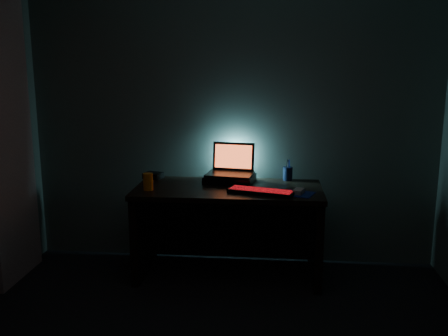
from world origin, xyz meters
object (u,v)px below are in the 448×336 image
Objects in this scene: router at (153,175)px; pen_cup at (288,174)px; juice_glass at (148,182)px; keyboard at (261,191)px; mouse at (298,191)px; laptop at (231,167)px.

pen_cup is at bearing 19.36° from router.
router is at bearing 98.11° from juice_glass.
router reaches higher than keyboard.
router is at bearing -178.01° from pen_cup.
mouse is at bearing 18.04° from keyboard.
laptop is 0.78× the size of keyboard.
laptop is 0.69m from router.
juice_glass is at bearing -160.25° from mouse.
router is (-0.95, 0.42, 0.01)m from keyboard.
mouse is 1.17m from juice_glass.
router is (-1.23, 0.41, 0.00)m from mouse.
pen_cup is at bearing 81.36° from keyboard.
juice_glass is 0.75× the size of router.
mouse reaches higher than keyboard.
laptop reaches higher than juice_glass.
laptop is 3.10× the size of juice_glass.
juice_glass is at bearing -158.09° from pen_cup.
juice_glass is (-1.17, 0.01, 0.05)m from mouse.
mouse is 0.46m from pen_cup.
pen_cup reaches higher than keyboard.
pen_cup is (0.22, 0.46, 0.04)m from keyboard.
router is at bearing 172.12° from keyboard.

